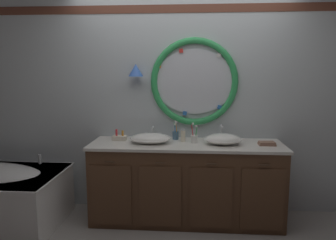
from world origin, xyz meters
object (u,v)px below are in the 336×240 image
object	(u,v)px
folded_hand_towel	(267,143)
toothbrush_holder_right	(194,138)
sink_basin_right	(223,139)
soap_dispenser	(183,136)
sink_basin_left	(150,138)
toothbrush_holder_left	(176,135)
toiletry_basket	(120,137)

from	to	relation	value
folded_hand_towel	toothbrush_holder_right	bearing A→B (deg)	175.83
sink_basin_right	soap_dispenser	xyz separation A→B (m)	(-0.43, 0.11, 0.01)
soap_dispenser	sink_basin_left	bearing A→B (deg)	-162.67
sink_basin_left	sink_basin_right	bearing A→B (deg)	0.00
sink_basin_left	toothbrush_holder_right	size ratio (longest dim) A/B	1.97
sink_basin_right	sink_basin_left	bearing A→B (deg)	180.00
sink_basin_right	toothbrush_holder_right	bearing A→B (deg)	169.88
toothbrush_holder_left	toiletry_basket	distance (m)	0.63
sink_basin_right	toothbrush_holder_right	distance (m)	0.31
soap_dispenser	folded_hand_towel	distance (m)	0.89
toothbrush_holder_right	toiletry_basket	size ratio (longest dim) A/B	1.43
toothbrush_holder_left	folded_hand_towel	distance (m)	1.00
folded_hand_towel	toiletry_basket	distance (m)	1.61
folded_hand_towel	toiletry_basket	bearing A→B (deg)	175.28
folded_hand_towel	toothbrush_holder_left	bearing A→B (deg)	167.42
sink_basin_left	toothbrush_holder_right	xyz separation A→B (m)	(0.47, 0.05, -0.00)
sink_basin_left	toothbrush_holder_right	world-z (taller)	toothbrush_holder_right
sink_basin_left	soap_dispenser	world-z (taller)	soap_dispenser
toothbrush_holder_right	soap_dispenser	distance (m)	0.14
sink_basin_left	folded_hand_towel	size ratio (longest dim) A/B	2.51
toothbrush_holder_right	folded_hand_towel	distance (m)	0.77
sink_basin_left	toothbrush_holder_left	size ratio (longest dim) A/B	2.03
soap_dispenser	toothbrush_holder_right	bearing A→B (deg)	-23.95
soap_dispenser	folded_hand_towel	bearing A→B (deg)	-7.09
sink_basin_right	toiletry_basket	distance (m)	1.15
sink_basin_left	sink_basin_right	world-z (taller)	sink_basin_right
sink_basin_right	soap_dispenser	distance (m)	0.44
toothbrush_holder_right	toiletry_basket	xyz separation A→B (m)	(-0.84, 0.08, -0.02)
soap_dispenser	toothbrush_holder_left	bearing A→B (deg)	129.58
sink_basin_right	folded_hand_towel	distance (m)	0.46
toothbrush_holder_right	soap_dispenser	size ratio (longest dim) A/B	1.44
sink_basin_right	soap_dispenser	size ratio (longest dim) A/B	2.59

